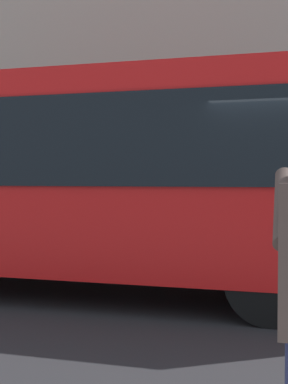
{
  "coord_description": "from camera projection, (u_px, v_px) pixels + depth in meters",
  "views": [
    {
      "loc": [
        0.39,
        6.74,
        1.66
      ],
      "look_at": [
        2.33,
        -0.16,
        1.45
      ],
      "focal_mm": 48.2,
      "sensor_mm": 36.0,
      "label": 1
    }
  ],
  "objects": [
    {
      "name": "red_bus",
      "position": [
        62.0,
        175.0,
        7.56
      ],
      "size": [
        9.05,
        2.54,
        3.08
      ],
      "color": "red",
      "rests_on": "ground_plane"
    }
  ]
}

